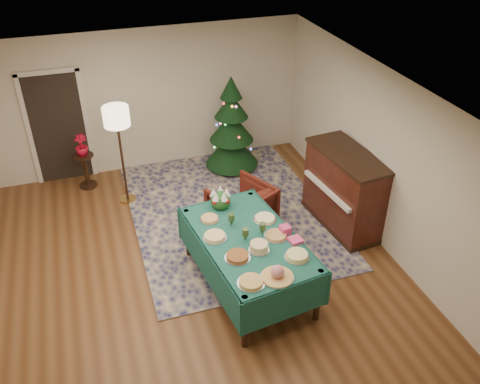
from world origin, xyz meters
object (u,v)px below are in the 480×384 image
object	(u,v)px
floor_lamp	(117,122)
potted_plant	(82,150)
side_table	(86,171)
gift_box	(285,230)
christmas_tree	(231,128)
armchair	(242,206)
buffet_table	(248,248)
piano	(345,191)

from	to	relation	value
floor_lamp	potted_plant	size ratio (longest dim) A/B	4.49
side_table	potted_plant	bearing A→B (deg)	180.00
gift_box	christmas_tree	xyz separation A→B (m)	(0.29, 3.34, -0.05)
armchair	side_table	world-z (taller)	armchair
gift_box	potted_plant	xyz separation A→B (m)	(-2.47, 3.49, -0.13)
buffet_table	piano	bearing A→B (deg)	24.93
gift_box	side_table	bearing A→B (deg)	125.27
floor_lamp	christmas_tree	distance (m)	2.29
christmas_tree	armchair	bearing A→B (deg)	-103.02
gift_box	armchair	bearing A→B (deg)	97.54
armchair	christmas_tree	distance (m)	2.09
buffet_table	potted_plant	distance (m)	3.97
side_table	potted_plant	xyz separation A→B (m)	(-0.00, 0.00, 0.45)
potted_plant	floor_lamp	bearing A→B (deg)	-48.10
gift_box	floor_lamp	bearing A→B (deg)	123.39
armchair	floor_lamp	bearing A→B (deg)	-67.67
potted_plant	piano	xyz separation A→B (m)	(3.92, -2.54, -0.12)
gift_box	christmas_tree	world-z (taller)	christmas_tree
armchair	piano	size ratio (longest dim) A/B	0.56
buffet_table	floor_lamp	distance (m)	3.16
floor_lamp	potted_plant	distance (m)	1.21
floor_lamp	piano	size ratio (longest dim) A/B	1.13
floor_lamp	christmas_tree	xyz separation A→B (m)	(2.12, 0.55, -0.67)
potted_plant	armchair	bearing A→B (deg)	-43.30
buffet_table	christmas_tree	xyz separation A→B (m)	(0.80, 3.29, 0.17)
buffet_table	floor_lamp	xyz separation A→B (m)	(-1.33, 2.74, 0.85)
side_table	gift_box	bearing A→B (deg)	-54.73
buffet_table	gift_box	size ratio (longest dim) A/B	17.13
armchair	christmas_tree	size ratio (longest dim) A/B	0.47
christmas_tree	gift_box	bearing A→B (deg)	-94.92
armchair	buffet_table	bearing A→B (deg)	48.91
buffet_table	side_table	distance (m)	3.98
side_table	potted_plant	size ratio (longest dim) A/B	1.64
floor_lamp	buffet_table	bearing A→B (deg)	-64.19
potted_plant	gift_box	bearing A→B (deg)	-54.73
piano	floor_lamp	bearing A→B (deg)	150.87
armchair	floor_lamp	size ratio (longest dim) A/B	0.50
gift_box	side_table	world-z (taller)	gift_box
gift_box	buffet_table	bearing A→B (deg)	174.60
gift_box	side_table	size ratio (longest dim) A/B	0.20
piano	buffet_table	bearing A→B (deg)	-155.07
buffet_table	christmas_tree	bearing A→B (deg)	76.33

